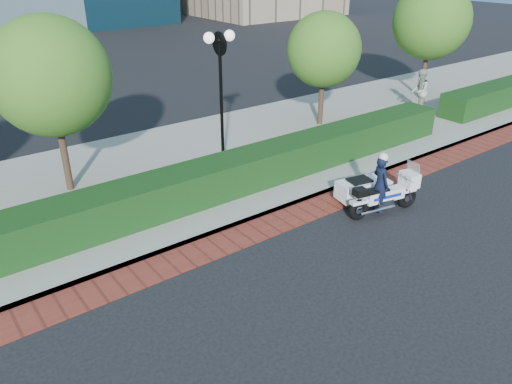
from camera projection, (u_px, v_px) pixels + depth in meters
ground at (309, 251)px, 11.89m from camera, size 120.00×120.00×0.00m
brick_strip at (270, 225)px, 12.97m from camera, size 60.00×1.00×0.01m
sidewalk at (184, 168)px, 16.16m from camera, size 60.00×8.00×0.15m
hedge_main at (225, 176)px, 14.19m from camera, size 18.00×1.20×1.00m
lamppost at (221, 80)px, 14.86m from camera, size 1.02×0.70×4.21m
tree_b at (50, 77)px, 13.15m from camera, size 3.20×3.20×4.89m
tree_c at (324, 50)px, 18.72m from camera, size 2.80×2.80×4.30m
tree_d at (432, 20)px, 21.98m from camera, size 3.40×3.40×5.16m
police_motorcycle at (374, 189)px, 13.52m from camera, size 2.20×1.78×1.79m
pedestrian at (419, 91)px, 20.96m from camera, size 1.13×1.07×1.84m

